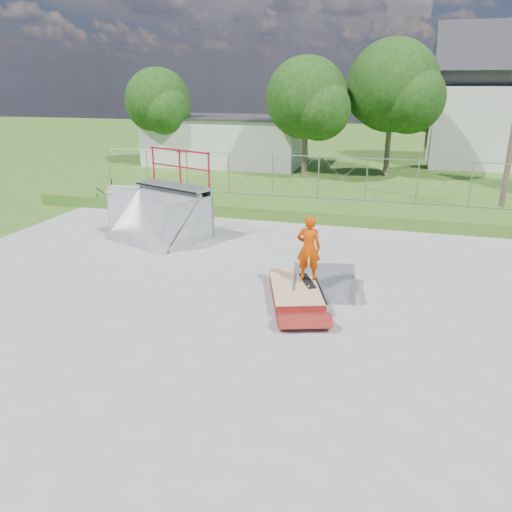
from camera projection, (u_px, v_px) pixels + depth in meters
The scene contains 16 objects.
ground at pixel (246, 311), 11.97m from camera, with size 120.00×120.00×0.00m, color #3A621C.
concrete_pad at pixel (246, 310), 11.97m from camera, with size 20.00×16.00×0.04m, color gray.
grass_berm at pixel (313, 210), 20.52m from camera, with size 24.00×3.00×0.50m, color #3A621C.
grind_box at pixel (295, 292), 12.60m from camera, with size 1.88×2.69×0.36m.
quarter_pipe at pixel (156, 198), 16.94m from camera, with size 2.98×2.52×2.98m, color #989B9F, non-canonical shape.
flat_bank_ramp at pixel (324, 284), 12.90m from camera, with size 1.61×1.72×0.49m, color #989B9F, non-canonical shape.
skateboard at pixel (307, 281), 12.66m from camera, with size 0.22×0.80×0.02m, color black.
skater at pixel (309, 251), 12.39m from camera, with size 0.60×0.39×1.65m, color #C63A00.
concrete_stairs at pixel (119, 198), 21.95m from camera, with size 1.50×1.60×0.80m, color gray, non-canonical shape.
chain_link_fence at pixel (318, 178), 21.05m from camera, with size 20.00×0.06×1.80m, color gray, non-canonical shape.
utility_building_flat at pixel (228, 141), 33.54m from camera, with size 10.00×6.00×3.00m, color silver.
gable_house at pixel (498, 105), 32.00m from camera, with size 8.40×6.08×8.94m.
tree_left_near at pixel (310, 101), 27.24m from camera, with size 4.76×4.48×6.65m.
tree_center at pixel (398, 89), 27.66m from camera, with size 5.44×5.12×7.60m.
tree_left_far at pixel (160, 104), 31.77m from camera, with size 4.42×4.16×6.18m.
tree_back_mid at pixel (434, 107), 34.74m from camera, with size 4.08×3.84×5.70m.
Camera 1 is at (3.22, -10.40, 5.16)m, focal length 35.00 mm.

